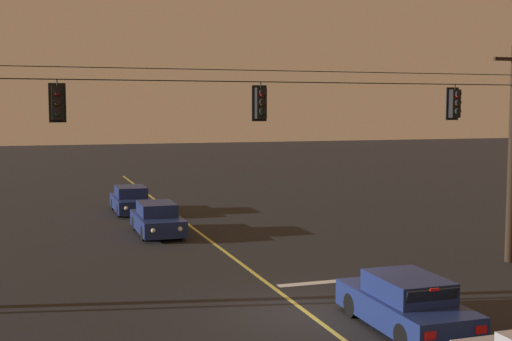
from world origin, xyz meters
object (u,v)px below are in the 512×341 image
(traffic_light_left_inner, at_px, (261,103))
(car_oncoming_lead, at_px, (157,220))
(car_oncoming_trailing, at_px, (131,200))
(traffic_light_centre, at_px, (455,104))
(traffic_light_leftmost, at_px, (58,103))
(car_waiting_near_lane, at_px, (406,304))

(traffic_light_left_inner, relative_size, car_oncoming_lead, 0.28)
(traffic_light_left_inner, height_order, car_oncoming_trailing, traffic_light_left_inner)
(traffic_light_left_inner, height_order, traffic_light_centre, same)
(traffic_light_leftmost, xyz_separation_m, car_oncoming_lead, (4.40, 9.36, -5.03))
(traffic_light_centre, bearing_deg, car_oncoming_lead, 132.78)
(car_oncoming_trailing, bearing_deg, traffic_light_left_inner, -83.26)
(traffic_light_centre, distance_m, car_waiting_near_lane, 9.01)
(car_oncoming_trailing, bearing_deg, traffic_light_leftmost, -104.62)
(traffic_light_leftmost, height_order, car_oncoming_trailing, traffic_light_leftmost)
(traffic_light_leftmost, bearing_deg, car_oncoming_trailing, 75.38)
(traffic_light_left_inner, bearing_deg, traffic_light_centre, 0.00)
(car_oncoming_lead, relative_size, car_oncoming_trailing, 1.00)
(traffic_light_centre, distance_m, car_oncoming_trailing, 18.97)
(traffic_light_left_inner, xyz_separation_m, car_oncoming_trailing, (-1.89, 15.99, -5.03))
(traffic_light_leftmost, relative_size, car_oncoming_lead, 0.28)
(traffic_light_left_inner, height_order, car_oncoming_lead, traffic_light_left_inner)
(car_waiting_near_lane, height_order, car_oncoming_trailing, same)
(traffic_light_leftmost, distance_m, traffic_light_left_inner, 6.06)
(car_waiting_near_lane, xyz_separation_m, car_oncoming_lead, (-3.62, 14.88, -0.00))
(traffic_light_leftmost, xyz_separation_m, traffic_light_left_inner, (6.06, 0.00, 0.00))
(traffic_light_leftmost, distance_m, car_oncoming_lead, 11.50)
(traffic_light_leftmost, relative_size, car_oncoming_trailing, 0.28)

